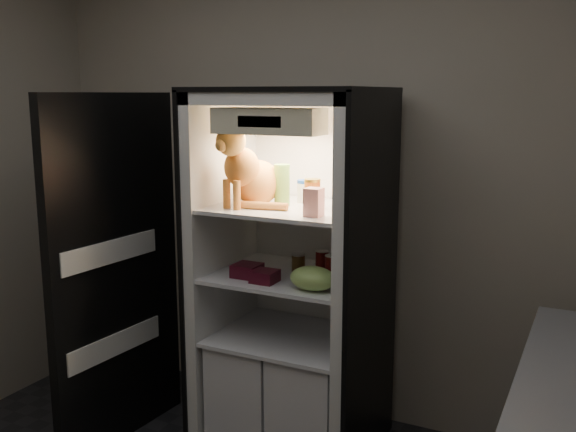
% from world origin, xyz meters
% --- Properties ---
extents(room_shell, '(3.60, 3.60, 3.60)m').
position_xyz_m(room_shell, '(0.00, 0.00, 1.62)').
color(room_shell, white).
rests_on(room_shell, floor).
extents(refrigerator, '(0.90, 0.72, 1.88)m').
position_xyz_m(refrigerator, '(0.00, 1.38, 0.79)').
color(refrigerator, white).
rests_on(refrigerator, floor).
extents(fridge_door, '(0.13, 0.87, 1.85)m').
position_xyz_m(fridge_door, '(-0.85, 0.99, 0.91)').
color(fridge_door, black).
rests_on(fridge_door, floor).
extents(tabby_cat, '(0.37, 0.43, 0.44)m').
position_xyz_m(tabby_cat, '(-0.18, 1.25, 1.45)').
color(tabby_cat, '#B55717').
rests_on(tabby_cat, refrigerator).
extents(parmesan_shaker, '(0.08, 0.08, 0.21)m').
position_xyz_m(parmesan_shaker, '(-0.05, 1.33, 1.39)').
color(parmesan_shaker, '#238334').
rests_on(parmesan_shaker, refrigerator).
extents(mayo_tub, '(0.08, 0.08, 0.12)m').
position_xyz_m(mayo_tub, '(0.02, 1.46, 1.35)').
color(mayo_tub, white).
rests_on(mayo_tub, refrigerator).
extents(salsa_jar, '(0.08, 0.08, 0.14)m').
position_xyz_m(salsa_jar, '(0.12, 1.34, 1.36)').
color(salsa_jar, maroon).
rests_on(salsa_jar, refrigerator).
extents(pepper_jar, '(0.12, 0.12, 0.20)m').
position_xyz_m(pepper_jar, '(0.32, 1.39, 1.39)').
color(pepper_jar, maroon).
rests_on(pepper_jar, refrigerator).
extents(cream_carton, '(0.08, 0.08, 0.13)m').
position_xyz_m(cream_carton, '(0.22, 1.13, 1.36)').
color(cream_carton, white).
rests_on(cream_carton, refrigerator).
extents(soda_can_a, '(0.07, 0.07, 0.12)m').
position_xyz_m(soda_can_a, '(0.16, 1.39, 1.00)').
color(soda_can_a, black).
rests_on(soda_can_a, refrigerator).
extents(soda_can_b, '(0.07, 0.07, 0.13)m').
position_xyz_m(soda_can_b, '(0.28, 1.36, 1.00)').
color(soda_can_b, black).
rests_on(soda_can_b, refrigerator).
extents(soda_can_c, '(0.07, 0.07, 0.14)m').
position_xyz_m(soda_can_c, '(0.25, 1.28, 1.01)').
color(soda_can_c, black).
rests_on(soda_can_c, refrigerator).
extents(condiment_jar, '(0.07, 0.07, 0.10)m').
position_xyz_m(condiment_jar, '(0.02, 1.38, 0.99)').
color(condiment_jar, '#513617').
rests_on(condiment_jar, refrigerator).
extents(grape_bag, '(0.23, 0.16, 0.11)m').
position_xyz_m(grape_bag, '(0.22, 1.13, 1.00)').
color(grape_bag, '#7EA84E').
rests_on(grape_bag, refrigerator).
extents(berry_box_left, '(0.13, 0.13, 0.06)m').
position_xyz_m(berry_box_left, '(-0.16, 1.18, 0.97)').
color(berry_box_left, '#4E0D1B').
rests_on(berry_box_left, refrigerator).
extents(berry_box_right, '(0.12, 0.12, 0.06)m').
position_xyz_m(berry_box_right, '(-0.04, 1.14, 0.97)').
color(berry_box_right, '#4E0D1B').
rests_on(berry_box_right, refrigerator).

